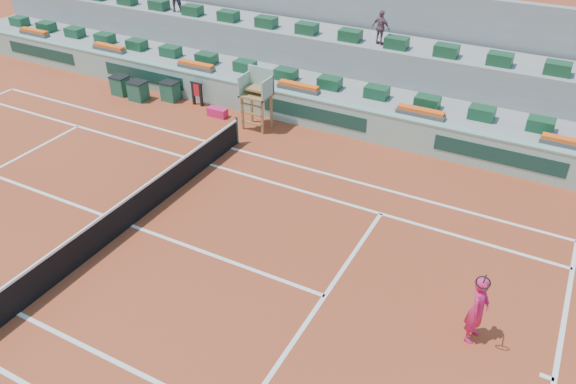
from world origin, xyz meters
The scene contains 18 objects.
ground centered at (0.00, 0.00, 0.00)m, with size 90.00×90.00×0.00m, color #93361C.
seating_tier_lower centered at (0.00, 10.70, 0.60)m, with size 36.00×4.00×1.20m, color gray.
seating_tier_upper centered at (0.00, 12.30, 1.30)m, with size 36.00×2.40×2.60m, color gray.
stadium_back_wall centered at (0.00, 13.90, 2.20)m, with size 36.00×0.40×4.40m, color gray.
player_bag centered at (-1.98, 7.53, 0.18)m, with size 0.83×0.37×0.37m, color #DC1C5A.
spectator_mid centered at (3.25, 11.80, 3.28)m, with size 0.80×0.33×1.37m, color #795160.
court_lines centered at (0.00, 0.00, 0.01)m, with size 23.89×11.09×0.01m.
tennis_net centered at (0.00, 0.00, 0.53)m, with size 0.10×11.97×1.10m.
advertising_hoarding centered at (0.02, 8.50, 0.63)m, with size 36.00×0.34×1.26m.
umpire_chair centered at (0.00, 7.50, 1.54)m, with size 1.10×0.90×2.40m.
seat_row_lower centered at (0.00, 9.80, 1.42)m, with size 32.90×0.60×0.44m.
seat_row_upper centered at (0.00, 11.70, 2.82)m, with size 32.90×0.60×0.44m.
flower_planters centered at (-1.50, 9.00, 1.33)m, with size 26.80×0.36×0.28m.
drink_cooler_a centered at (-4.71, 7.95, 0.42)m, with size 0.73×0.63×0.84m.
drink_cooler_b centered at (-5.96, 7.31, 0.42)m, with size 0.76×0.66×0.84m.
drink_cooler_c centered at (-7.07, 7.41, 0.42)m, with size 0.74×0.64×0.84m.
towel_rack centered at (-3.36, 8.06, 0.60)m, with size 0.61×0.10×1.03m.
tennis_player centered at (10.00, 0.38, 0.91)m, with size 0.51×0.92×2.28m.
Camera 1 is at (10.53, -9.72, 10.06)m, focal length 35.00 mm.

